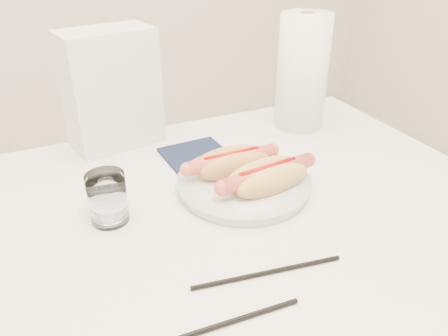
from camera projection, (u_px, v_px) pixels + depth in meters
name	position (u px, v px, depth m)	size (l,w,h in m)	color
table	(191.00, 245.00, 0.79)	(1.20, 0.80, 0.75)	white
plate	(243.00, 185.00, 0.84)	(0.25, 0.25, 0.02)	silver
hotdog_left	(232.00, 163.00, 0.85)	(0.18, 0.07, 0.05)	tan
hotdog_right	(267.00, 177.00, 0.80)	(0.20, 0.09, 0.05)	#E7AD5A
water_glass	(108.00, 198.00, 0.74)	(0.06, 0.06, 0.09)	white
chopstick_near	(217.00, 326.00, 0.55)	(0.01, 0.01, 0.23)	black
chopstick_far	(268.00, 272.00, 0.64)	(0.01, 0.01, 0.23)	black
napkin_box	(111.00, 90.00, 0.96)	(0.19, 0.11, 0.26)	silver
navy_napkin	(196.00, 155.00, 0.96)	(0.13, 0.13, 0.01)	#101934
paper_towel_roll	(302.00, 72.00, 1.05)	(0.12, 0.12, 0.27)	white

